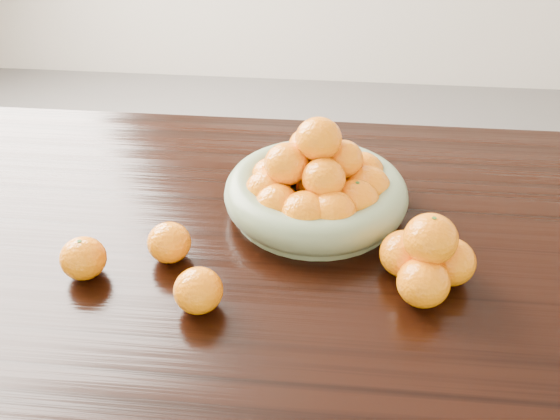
# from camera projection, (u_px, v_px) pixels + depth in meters

# --- Properties ---
(dining_table) EXTENTS (2.00, 1.00, 0.75)m
(dining_table) POSITION_uv_depth(u_px,v_px,m) (278.00, 273.00, 1.25)
(dining_table) COLOR black
(dining_table) RESTS_ON ground
(fruit_bowl) EXTENTS (0.37, 0.37, 0.20)m
(fruit_bowl) POSITION_uv_depth(u_px,v_px,m) (316.00, 187.00, 1.24)
(fruit_bowl) COLOR #687656
(fruit_bowl) RESTS_ON dining_table
(orange_pyramid) EXTENTS (0.17, 0.16, 0.14)m
(orange_pyramid) POSITION_uv_depth(u_px,v_px,m) (427.00, 259.00, 1.06)
(orange_pyramid) COLOR orange
(orange_pyramid) RESTS_ON dining_table
(loose_orange_0) EXTENTS (0.08, 0.08, 0.08)m
(loose_orange_0) POSITION_uv_depth(u_px,v_px,m) (83.00, 258.00, 1.09)
(loose_orange_0) COLOR orange
(loose_orange_0) RESTS_ON dining_table
(loose_orange_1) EXTENTS (0.08, 0.08, 0.08)m
(loose_orange_1) POSITION_uv_depth(u_px,v_px,m) (198.00, 291.00, 1.02)
(loose_orange_1) COLOR orange
(loose_orange_1) RESTS_ON dining_table
(loose_orange_2) EXTENTS (0.08, 0.08, 0.07)m
(loose_orange_2) POSITION_uv_depth(u_px,v_px,m) (169.00, 243.00, 1.13)
(loose_orange_2) COLOR orange
(loose_orange_2) RESTS_ON dining_table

